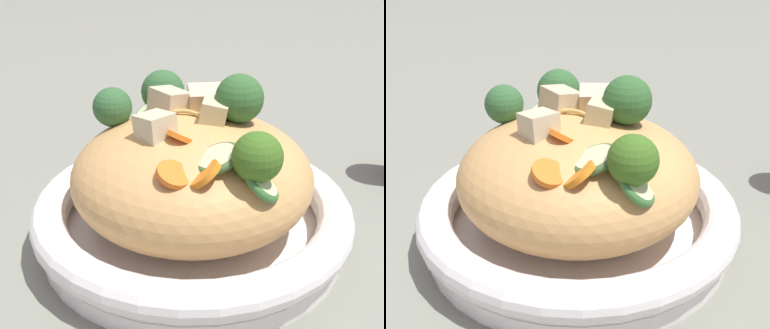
# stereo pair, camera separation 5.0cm
# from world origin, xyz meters

# --- Properties ---
(ground_plane) EXTENTS (3.00, 3.00, 0.00)m
(ground_plane) POSITION_xyz_m (0.00, 0.00, 0.00)
(ground_plane) COLOR slate
(serving_bowl) EXTENTS (0.30, 0.30, 0.05)m
(serving_bowl) POSITION_xyz_m (0.00, 0.00, 0.03)
(serving_bowl) COLOR white
(serving_bowl) RESTS_ON ground_plane
(noodle_heap) EXTENTS (0.22, 0.22, 0.11)m
(noodle_heap) POSITION_xyz_m (-0.00, 0.00, 0.07)
(noodle_heap) COLOR tan
(noodle_heap) RESTS_ON serving_bowl
(broccoli_florets) EXTENTS (0.16, 0.23, 0.07)m
(broccoli_florets) POSITION_xyz_m (-0.01, -0.02, 0.13)
(broccoli_florets) COLOR #A5B979
(broccoli_florets) RESTS_ON serving_bowl
(carrot_coins) EXTENTS (0.06, 0.08, 0.03)m
(carrot_coins) POSITION_xyz_m (0.02, 0.06, 0.11)
(carrot_coins) COLOR orange
(carrot_coins) RESTS_ON serving_bowl
(zucchini_slices) EXTENTS (0.09, 0.20, 0.04)m
(zucchini_slices) POSITION_xyz_m (-0.00, 0.03, 0.11)
(zucchini_slices) COLOR beige
(zucchini_slices) RESTS_ON serving_bowl
(chicken_chunks) EXTENTS (0.10, 0.09, 0.04)m
(chicken_chunks) POSITION_xyz_m (-0.00, -0.02, 0.12)
(chicken_chunks) COLOR beige
(chicken_chunks) RESTS_ON serving_bowl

